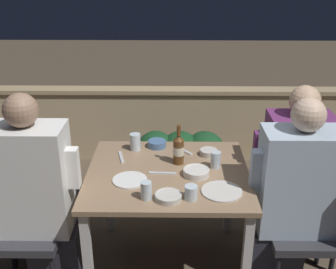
# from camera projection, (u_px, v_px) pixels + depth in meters

# --- Properties ---
(ground_plane) EXTENTS (16.00, 16.00, 0.00)m
(ground_plane) POSITION_uv_depth(u_px,v_px,m) (168.00, 264.00, 2.88)
(ground_plane) COLOR brown
(parapet_wall) EXTENTS (9.00, 0.18, 0.74)m
(parapet_wall) POSITION_uv_depth(u_px,v_px,m) (170.00, 123.00, 4.25)
(parapet_wall) COLOR tan
(parapet_wall) RESTS_ON ground_plane
(dining_table) EXTENTS (1.00, 0.90, 0.72)m
(dining_table) POSITION_uv_depth(u_px,v_px,m) (168.00, 184.00, 2.63)
(dining_table) COLOR #937556
(dining_table) RESTS_ON ground_plane
(planter_hedge) EXTENTS (0.76, 0.47, 0.59)m
(planter_hedge) POSITION_uv_depth(u_px,v_px,m) (180.00, 161.00, 3.58)
(planter_hedge) COLOR brown
(planter_hedge) RESTS_ON ground_plane
(chair_left_near) EXTENTS (0.45, 0.44, 0.85)m
(chair_left_near) POSITION_uv_depth(u_px,v_px,m) (9.00, 217.00, 2.52)
(chair_left_near) COLOR #333338
(chair_left_near) RESTS_ON ground_plane
(person_white_polo) EXTENTS (0.50, 0.26, 1.29)m
(person_white_polo) POSITION_uv_depth(u_px,v_px,m) (39.00, 198.00, 2.47)
(person_white_polo) COLOR #282833
(person_white_polo) RESTS_ON ground_plane
(chair_left_far) EXTENTS (0.45, 0.44, 0.85)m
(chair_left_far) POSITION_uv_depth(u_px,v_px,m) (28.00, 188.00, 2.83)
(chair_left_far) COLOR #333338
(chair_left_far) RESTS_ON ground_plane
(chair_right_near) EXTENTS (0.45, 0.44, 0.85)m
(chair_right_near) POSITION_uv_depth(u_px,v_px,m) (322.00, 217.00, 2.52)
(chair_right_near) COLOR #333338
(chair_right_near) RESTS_ON ground_plane
(person_blue_shirt) EXTENTS (0.51, 0.26, 1.26)m
(person_blue_shirt) POSITION_uv_depth(u_px,v_px,m) (291.00, 200.00, 2.47)
(person_blue_shirt) COLOR #282833
(person_blue_shirt) RESTS_ON ground_plane
(chair_right_far) EXTENTS (0.45, 0.44, 0.85)m
(chair_right_far) POSITION_uv_depth(u_px,v_px,m) (318.00, 191.00, 2.79)
(chair_right_far) COLOR #333338
(chair_right_far) RESTS_ON ground_plane
(person_purple_stripe) EXTENTS (0.49, 0.26, 1.24)m
(person_purple_stripe) POSITION_uv_depth(u_px,v_px,m) (290.00, 176.00, 2.75)
(person_purple_stripe) COLOR #282833
(person_purple_stripe) RESTS_ON ground_plane
(beer_bottle) EXTENTS (0.07, 0.07, 0.26)m
(beer_bottle) POSITION_uv_depth(u_px,v_px,m) (179.00, 149.00, 2.66)
(beer_bottle) COLOR brown
(beer_bottle) RESTS_ON dining_table
(plate_0) EXTENTS (0.21, 0.21, 0.01)m
(plate_0) POSITION_uv_depth(u_px,v_px,m) (130.00, 180.00, 2.49)
(plate_0) COLOR white
(plate_0) RESTS_ON dining_table
(plate_1) EXTENTS (0.23, 0.23, 0.01)m
(plate_1) POSITION_uv_depth(u_px,v_px,m) (222.00, 191.00, 2.37)
(plate_1) COLOR silver
(plate_1) RESTS_ON dining_table
(bowl_0) EXTENTS (0.16, 0.16, 0.04)m
(bowl_0) POSITION_uv_depth(u_px,v_px,m) (196.00, 172.00, 2.54)
(bowl_0) COLOR silver
(bowl_0) RESTS_ON dining_table
(bowl_1) EXTENTS (0.12, 0.12, 0.05)m
(bowl_1) POSITION_uv_depth(u_px,v_px,m) (157.00, 143.00, 2.91)
(bowl_1) COLOR #4C709E
(bowl_1) RESTS_ON dining_table
(bowl_2) EXTENTS (0.15, 0.15, 0.03)m
(bowl_2) POSITION_uv_depth(u_px,v_px,m) (168.00, 196.00, 2.30)
(bowl_2) COLOR beige
(bowl_2) RESTS_ON dining_table
(bowl_3) EXTENTS (0.12, 0.12, 0.04)m
(bowl_3) POSITION_uv_depth(u_px,v_px,m) (209.00, 152.00, 2.80)
(bowl_3) COLOR beige
(bowl_3) RESTS_ON dining_table
(glass_cup_0) EXTENTS (0.07, 0.07, 0.08)m
(glass_cup_0) POSITION_uv_depth(u_px,v_px,m) (191.00, 193.00, 2.29)
(glass_cup_0) COLOR silver
(glass_cup_0) RESTS_ON dining_table
(glass_cup_1) EXTENTS (0.06, 0.06, 0.10)m
(glass_cup_1) POSITION_uv_depth(u_px,v_px,m) (146.00, 190.00, 2.29)
(glass_cup_1) COLOR silver
(glass_cup_1) RESTS_ON dining_table
(glass_cup_2) EXTENTS (0.07, 0.07, 0.12)m
(glass_cup_2) POSITION_uv_depth(u_px,v_px,m) (135.00, 142.00, 2.86)
(glass_cup_2) COLOR silver
(glass_cup_2) RESTS_ON dining_table
(glass_cup_3) EXTENTS (0.06, 0.06, 0.11)m
(glass_cup_3) POSITION_uv_depth(u_px,v_px,m) (216.00, 160.00, 2.63)
(glass_cup_3) COLOR silver
(glass_cup_3) RESTS_ON dining_table
(fork_0) EXTENTS (0.17, 0.03, 0.01)m
(fork_0) POSITION_uv_depth(u_px,v_px,m) (162.00, 173.00, 2.57)
(fork_0) COLOR silver
(fork_0) RESTS_ON dining_table
(fork_1) EXTENTS (0.06, 0.17, 0.01)m
(fork_1) POSITION_uv_depth(u_px,v_px,m) (121.00, 157.00, 2.77)
(fork_1) COLOR silver
(fork_1) RESTS_ON dining_table
(fork_2) EXTENTS (0.12, 0.14, 0.01)m
(fork_2) POSITION_uv_depth(u_px,v_px,m) (184.00, 150.00, 2.87)
(fork_2) COLOR silver
(fork_2) RESTS_ON dining_table
(potted_plant) EXTENTS (0.39, 0.39, 0.80)m
(potted_plant) POSITION_uv_depth(u_px,v_px,m) (302.00, 151.00, 3.40)
(potted_plant) COLOR brown
(potted_plant) RESTS_ON ground_plane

